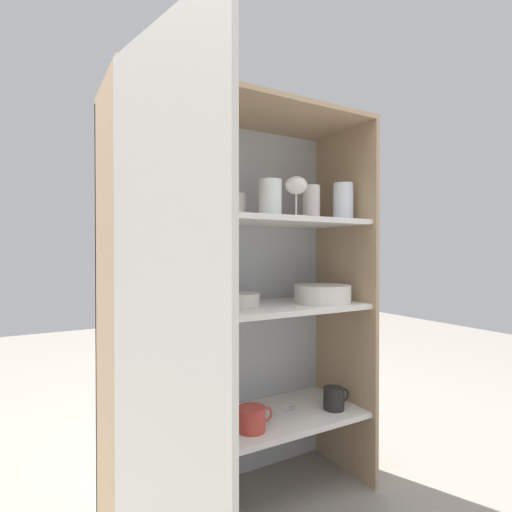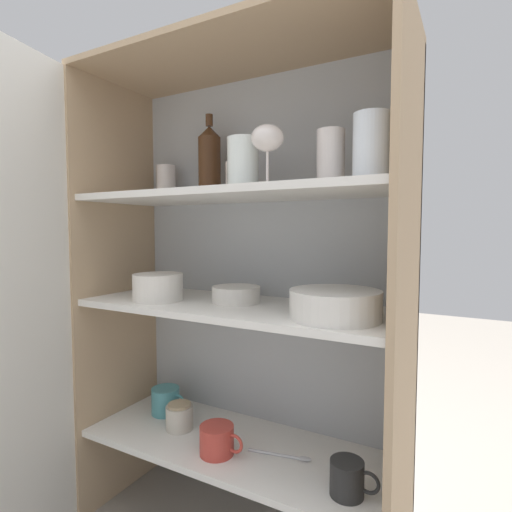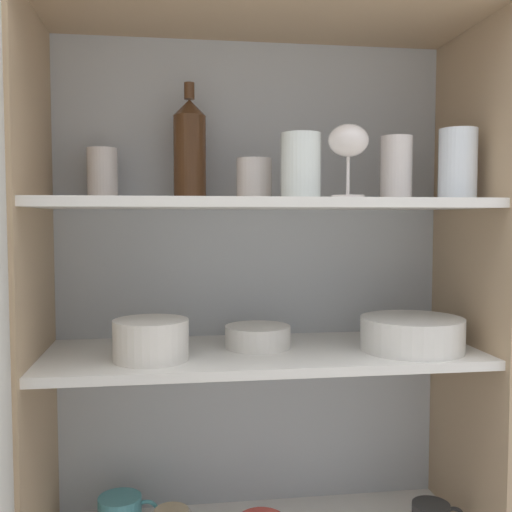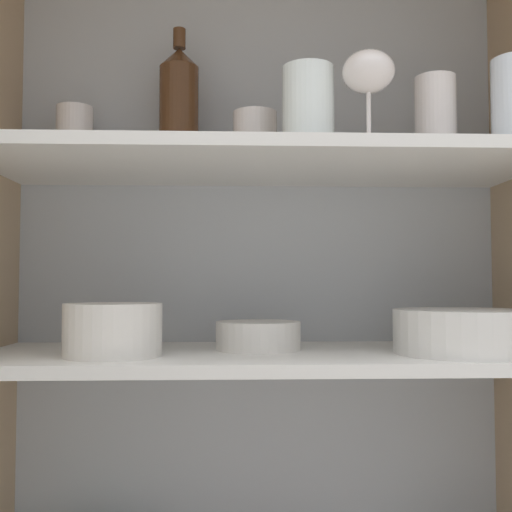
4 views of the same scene
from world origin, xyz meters
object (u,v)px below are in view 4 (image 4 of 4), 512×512
wine_bottle (179,107)px  serving_bowl_small (258,334)px  plate_stack_white (463,332)px  mixing_bowl_large (113,328)px

wine_bottle → serving_bowl_small: size_ratio=1.81×
wine_bottle → serving_bowl_small: wine_bottle is taller
wine_bottle → plate_stack_white: bearing=-17.1°
serving_bowl_small → wine_bottle: bearing=153.4°
plate_stack_white → mixing_bowl_large: size_ratio=1.46×
plate_stack_white → wine_bottle: bearing=162.9°
mixing_bowl_large → plate_stack_white: bearing=1.1°
plate_stack_white → serving_bowl_small: size_ratio=1.53×
mixing_bowl_large → serving_bowl_small: bearing=20.1°
wine_bottle → mixing_bowl_large: 0.44m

